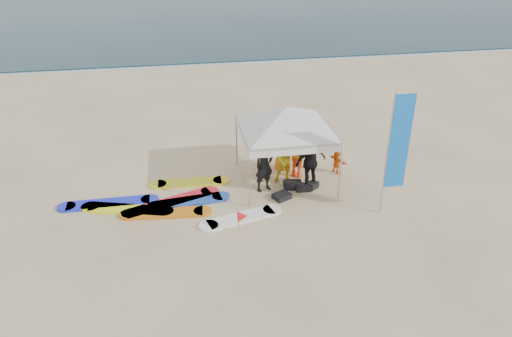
{
  "coord_description": "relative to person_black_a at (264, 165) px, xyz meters",
  "views": [
    {
      "loc": [
        -1.78,
        -9.85,
        7.8
      ],
      "look_at": [
        0.43,
        2.6,
        1.2
      ],
      "focal_mm": 35.0,
      "sensor_mm": 36.0,
      "label": 1
    }
  ],
  "objects": [
    {
      "name": "person_orange_a",
      "position": [
        1.25,
        0.71,
        -0.0
      ],
      "size": [
        1.26,
        1.23,
        1.74
      ],
      "primitive_type": "imported",
      "rotation": [
        0.0,
        0.0,
        2.4
      ],
      "color": "#F34115",
      "rests_on": "ground"
    },
    {
      "name": "ground",
      "position": [
        -0.83,
        -3.42,
        -0.87
      ],
      "size": [
        120.0,
        120.0,
        0.0
      ],
      "primitive_type": "plane",
      "color": "beige",
      "rests_on": "ground"
    },
    {
      "name": "surfboard_spread",
      "position": [
        -2.98,
        -0.4,
        -0.84
      ],
      "size": [
        5.98,
        3.13,
        0.07
      ],
      "color": "orange",
      "rests_on": "ground"
    },
    {
      "name": "canopy_tent",
      "position": [
        0.76,
        0.46,
        1.65
      ],
      "size": [
        3.84,
        3.84,
        2.9
      ],
      "color": "#A5A5A8",
      "rests_on": "ground"
    },
    {
      "name": "person_black_b",
      "position": [
        1.44,
        -0.08,
        0.02
      ],
      "size": [
        1.13,
        0.73,
        1.79
      ],
      "primitive_type": "imported",
      "rotation": [
        0.0,
        0.0,
        3.44
      ],
      "color": "black",
      "rests_on": "ground"
    },
    {
      "name": "gear_pile",
      "position": [
        0.93,
        -0.27,
        -0.78
      ],
      "size": [
        1.62,
        1.07,
        0.22
      ],
      "color": "black",
      "rests_on": "ground"
    },
    {
      "name": "person_orange_b",
      "position": [
        0.87,
        1.25,
        -0.09
      ],
      "size": [
        0.79,
        0.53,
        1.57
      ],
      "primitive_type": "imported",
      "rotation": [
        0.0,
        0.0,
        3.11
      ],
      "color": "orange",
      "rests_on": "ground"
    },
    {
      "name": "shoreline_foam",
      "position": [
        -0.83,
        14.78,
        -0.87
      ],
      "size": [
        160.0,
        1.2,
        0.01
      ],
      "primitive_type": "cube",
      "color": "silver",
      "rests_on": "ground"
    },
    {
      "name": "marker_pennant",
      "position": [
        -1.0,
        -2.15,
        -0.38
      ],
      "size": [
        0.28,
        0.28,
        0.64
      ],
      "color": "#A5A5A8",
      "rests_on": "ground"
    },
    {
      "name": "person_seated",
      "position": [
        2.58,
        0.71,
        -0.46
      ],
      "size": [
        0.53,
        0.8,
        0.82
      ],
      "primitive_type": "imported",
      "rotation": [
        0.0,
        0.0,
        1.98
      ],
      "color": "orange",
      "rests_on": "ground"
    },
    {
      "name": "person_yellow",
      "position": [
        0.79,
        0.38,
        -0.06
      ],
      "size": [
        0.83,
        0.66,
        1.63
      ],
      "primitive_type": "imported",
      "rotation": [
        0.0,
        0.0,
        -0.06
      ],
      "color": "yellow",
      "rests_on": "ground"
    },
    {
      "name": "person_black_a",
      "position": [
        0.0,
        0.0,
        0.0
      ],
      "size": [
        0.75,
        0.64,
        1.74
      ],
      "primitive_type": "imported",
      "rotation": [
        0.0,
        0.0,
        0.41
      ],
      "color": "black",
      "rests_on": "ground"
    },
    {
      "name": "feather_flag",
      "position": [
        3.32,
        -1.88,
        1.29
      ],
      "size": [
        0.62,
        0.04,
        3.68
      ],
      "color": "#A5A5A8",
      "rests_on": "ground"
    }
  ]
}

